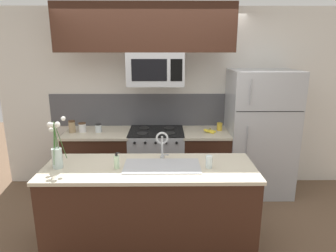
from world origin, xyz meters
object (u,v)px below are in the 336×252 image
at_px(stove_range, 157,161).
at_px(sink_faucet, 162,141).
at_px(coffee_tin, 220,127).
at_px(microwave, 156,69).
at_px(refrigerator, 259,133).
at_px(dish_soap_bottle, 117,162).
at_px(storage_jar_short, 98,128).
at_px(flower_vase, 57,152).
at_px(drinking_glass, 209,162).
at_px(storage_jar_tall, 72,127).
at_px(banana_bunch, 210,131).
at_px(storage_jar_medium, 82,127).

distance_m(stove_range, sink_faucet, 1.24).
height_order(stove_range, coffee_tin, coffee_tin).
distance_m(microwave, refrigerator, 1.71).
height_order(refrigerator, dish_soap_bottle, refrigerator).
xyz_separation_m(microwave, storage_jar_short, (-0.80, 0.00, -0.81)).
bearing_deg(flower_vase, coffee_tin, 35.88).
relative_size(stove_range, microwave, 1.25).
bearing_deg(dish_soap_bottle, stove_range, 74.91).
xyz_separation_m(coffee_tin, drinking_glass, (-0.34, -1.34, 0.01)).
relative_size(refrigerator, storage_jar_tall, 10.49).
height_order(dish_soap_bottle, drinking_glass, dish_soap_bottle).
distance_m(stove_range, storage_jar_short, 0.95).
bearing_deg(refrigerator, microwave, -178.39).
relative_size(banana_bunch, flower_vase, 0.38).
bearing_deg(storage_jar_tall, storage_jar_short, 1.83).
xyz_separation_m(coffee_tin, flower_vase, (-1.83, -1.32, 0.11)).
xyz_separation_m(microwave, sink_faucet, (0.09, -1.04, -0.67)).
relative_size(storage_jar_short, sink_faucet, 0.38).
bearing_deg(stove_range, refrigerator, 0.79).
bearing_deg(microwave, storage_jar_short, 179.83).
relative_size(storage_jar_medium, coffee_tin, 1.18).
bearing_deg(refrigerator, banana_bunch, -173.57).
relative_size(storage_jar_tall, coffee_tin, 1.53).
relative_size(refrigerator, flower_vase, 3.52).
xyz_separation_m(stove_range, drinking_glass, (0.56, -1.29, 0.51)).
xyz_separation_m(sink_faucet, dish_soap_bottle, (-0.44, -0.24, -0.13)).
relative_size(microwave, dish_soap_bottle, 4.51).
relative_size(refrigerator, sink_faucet, 5.76).
height_order(sink_faucet, drinking_glass, sink_faucet).
relative_size(coffee_tin, drinking_glass, 0.87).
relative_size(refrigerator, storage_jar_medium, 13.59).
bearing_deg(storage_jar_tall, flower_vase, -79.46).
distance_m(storage_jar_short, banana_bunch, 1.55).
height_order(storage_jar_medium, drinking_glass, storage_jar_medium).
xyz_separation_m(banana_bunch, coffee_tin, (0.15, 0.11, 0.03)).
bearing_deg(storage_jar_short, storage_jar_medium, 176.92).
height_order(coffee_tin, drinking_glass, drinking_glass).
bearing_deg(storage_jar_tall, sink_faucet, -39.24).
bearing_deg(banana_bunch, sink_faucet, -123.19).
bearing_deg(dish_soap_bottle, coffee_tin, 47.23).
bearing_deg(sink_faucet, flower_vase, -168.18).
height_order(refrigerator, sink_faucet, refrigerator).
relative_size(storage_jar_tall, storage_jar_short, 1.45).
xyz_separation_m(storage_jar_medium, drinking_glass, (1.58, -1.28, -0.00)).
distance_m(microwave, storage_jar_short, 1.14).
bearing_deg(microwave, dish_soap_bottle, -105.33).
bearing_deg(banana_bunch, refrigerator, 6.43).
xyz_separation_m(storage_jar_short, drinking_glass, (1.36, -1.27, 0.01)).
bearing_deg(storage_jar_short, dish_soap_bottle, -70.39).
distance_m(drinking_glass, flower_vase, 1.49).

